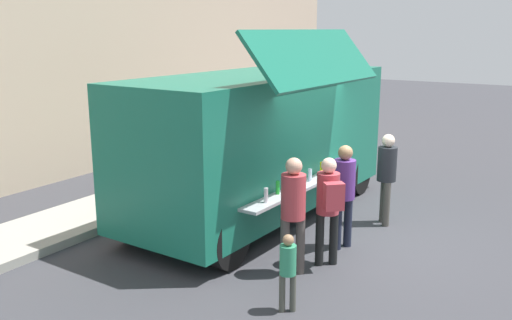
% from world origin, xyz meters
% --- Properties ---
extents(ground_plane, '(60.00, 60.00, 0.00)m').
position_xyz_m(ground_plane, '(0.00, 0.00, 0.00)').
color(ground_plane, '#38383D').
extents(food_truck_main, '(6.20, 3.08, 3.53)m').
position_xyz_m(food_truck_main, '(0.12, 1.99, 1.50)').
color(food_truck_main, '#186C53').
rests_on(food_truck_main, ground).
extents(trash_bin, '(0.60, 0.60, 1.00)m').
position_xyz_m(trash_bin, '(4.06, 4.31, 0.50)').
color(trash_bin, '#2D6338').
rests_on(trash_bin, ground).
extents(customer_front_ordering, '(0.56, 0.39, 1.73)m').
position_xyz_m(customer_front_ordering, '(-0.61, -0.02, 1.03)').
color(customer_front_ordering, '#1D2335').
rests_on(customer_front_ordering, ground).
extents(customer_mid_with_backpack, '(0.53, 0.52, 1.69)m').
position_xyz_m(customer_mid_with_backpack, '(-1.38, -0.12, 1.03)').
color(customer_mid_with_backpack, black).
rests_on(customer_mid_with_backpack, ground).
extents(customer_rear_waiting, '(0.36, 0.36, 1.77)m').
position_xyz_m(customer_rear_waiting, '(-1.93, 0.18, 1.05)').
color(customer_rear_waiting, '#4B433F').
rests_on(customer_rear_waiting, ground).
extents(customer_extra_browsing, '(0.34, 0.34, 1.69)m').
position_xyz_m(customer_extra_browsing, '(0.88, -0.22, 1.01)').
color(customer_extra_browsing, '#4C4942').
rests_on(customer_extra_browsing, ground).
extents(child_near_queue, '(0.21, 0.21, 1.05)m').
position_xyz_m(child_near_queue, '(-2.95, -0.31, 0.62)').
color(child_near_queue, '#484A40').
rests_on(child_near_queue, ground).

